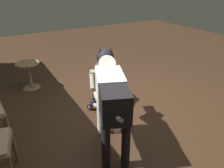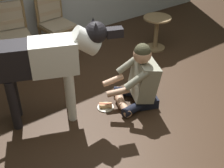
% 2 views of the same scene
% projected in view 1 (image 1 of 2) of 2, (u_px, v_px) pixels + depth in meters
% --- Properties ---
extents(ground_plane, '(12.79, 12.79, 0.00)m').
position_uv_depth(ground_plane, '(119.00, 105.00, 3.61)').
color(ground_plane, '#362316').
extents(person_sitting_on_floor, '(0.71, 0.61, 0.81)m').
position_uv_depth(person_sitting_on_floor, '(102.00, 85.00, 3.57)').
color(person_sitting_on_floor, black).
rests_on(person_sitting_on_floor, ground).
extents(large_dog, '(1.42, 0.70, 1.15)m').
position_uv_depth(large_dog, '(110.00, 92.00, 2.48)').
color(large_dog, white).
rests_on(large_dog, ground).
extents(hot_dog_on_plate, '(0.20, 0.20, 0.06)m').
position_uv_depth(hot_dog_on_plate, '(106.00, 114.00, 3.33)').
color(hot_dog_on_plate, silver).
rests_on(hot_dog_on_plate, ground).
extents(round_side_table, '(0.44, 0.44, 0.54)m').
position_uv_depth(round_side_table, '(29.00, 73.00, 4.04)').
color(round_side_table, olive).
rests_on(round_side_table, ground).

